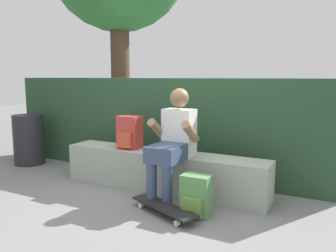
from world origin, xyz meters
The scene contains 8 objects.
ground_plane centered at (0.00, 0.00, 0.00)m, with size 24.00×24.00×0.00m, color slate.
bench_main centered at (0.00, 0.44, 0.23)m, with size 2.53×0.40×0.46m.
person_skater centered at (0.25, 0.23, 0.65)m, with size 0.49×0.62×1.21m.
skateboard_near_person centered at (0.38, -0.21, 0.07)m, with size 0.82×0.49×0.09m.
backpack_on_bench centered at (-0.45, 0.43, 0.65)m, with size 0.28×0.23×0.40m.
backpack_on_ground centered at (0.66, -0.09, 0.19)m, with size 0.28×0.23×0.40m.
hedge_row centered at (-0.46, 1.17, 0.66)m, with size 4.75×0.52×1.31m.
trash_bin centered at (-2.39, 0.56, 0.38)m, with size 0.45×0.45×0.76m.
Camera 1 is at (1.90, -3.01, 1.33)m, focal length 36.63 mm.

